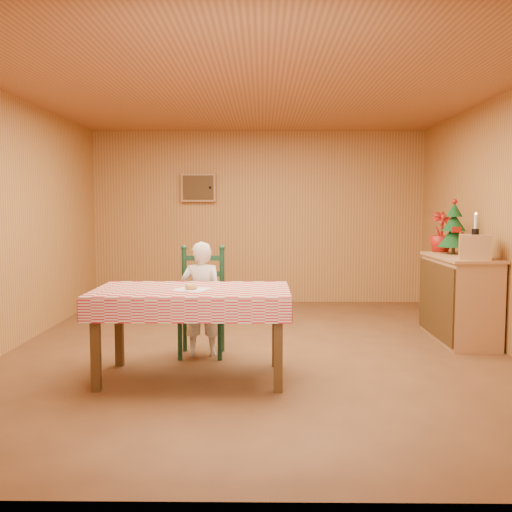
# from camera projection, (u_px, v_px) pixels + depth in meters

# --- Properties ---
(ground) EXTENTS (6.00, 6.00, 0.00)m
(ground) POSITION_uv_depth(u_px,v_px,m) (256.00, 350.00, 5.81)
(ground) COLOR brown
(ground) RESTS_ON ground
(cabin_walls) EXTENTS (5.10, 6.05, 2.65)m
(cabin_walls) POSITION_uv_depth(u_px,v_px,m) (256.00, 173.00, 6.18)
(cabin_walls) COLOR #B78042
(cabin_walls) RESTS_ON ground
(dining_table) EXTENTS (1.66, 0.96, 0.77)m
(dining_table) POSITION_uv_depth(u_px,v_px,m) (192.00, 298.00, 4.82)
(dining_table) COLOR #4A2F13
(dining_table) RESTS_ON ground
(ladder_chair) EXTENTS (0.44, 0.40, 1.08)m
(ladder_chair) POSITION_uv_depth(u_px,v_px,m) (202.00, 304.00, 5.62)
(ladder_chair) COLOR #10321C
(ladder_chair) RESTS_ON ground
(seated_child) EXTENTS (0.41, 0.27, 1.12)m
(seated_child) POSITION_uv_depth(u_px,v_px,m) (201.00, 299.00, 5.56)
(seated_child) COLOR white
(seated_child) RESTS_ON ground
(napkin) EXTENTS (0.34, 0.34, 0.00)m
(napkin) POSITION_uv_depth(u_px,v_px,m) (191.00, 289.00, 4.77)
(napkin) COLOR white
(napkin) RESTS_ON dining_table
(donut) EXTENTS (0.12, 0.12, 0.04)m
(donut) POSITION_uv_depth(u_px,v_px,m) (191.00, 287.00, 4.76)
(donut) COLOR #C29045
(donut) RESTS_ON napkin
(shelf_unit) EXTENTS (0.54, 1.24, 0.93)m
(shelf_unit) POSITION_uv_depth(u_px,v_px,m) (459.00, 298.00, 6.22)
(shelf_unit) COLOR tan
(shelf_unit) RESTS_ON ground
(crate) EXTENTS (0.37, 0.37, 0.25)m
(crate) POSITION_uv_depth(u_px,v_px,m) (475.00, 247.00, 5.77)
(crate) COLOR tan
(crate) RESTS_ON shelf_unit
(christmas_tree) EXTENTS (0.34, 0.34, 0.62)m
(christmas_tree) POSITION_uv_depth(u_px,v_px,m) (454.00, 229.00, 6.40)
(christmas_tree) COLOR #4A2F13
(christmas_tree) RESTS_ON shelf_unit
(flower_arrangement) EXTENTS (0.30, 0.30, 0.48)m
(flower_arrangement) POSITION_uv_depth(u_px,v_px,m) (441.00, 232.00, 6.70)
(flower_arrangement) COLOR #9C150E
(flower_arrangement) RESTS_ON shelf_unit
(candle_set) EXTENTS (0.07, 0.07, 0.22)m
(candle_set) POSITION_uv_depth(u_px,v_px,m) (475.00, 228.00, 5.75)
(candle_set) COLOR black
(candle_set) RESTS_ON crate
(storage_bin) EXTENTS (0.44, 0.44, 0.35)m
(storage_bin) POSITION_uv_depth(u_px,v_px,m) (454.00, 322.00, 6.38)
(storage_bin) COLOR black
(storage_bin) RESTS_ON ground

